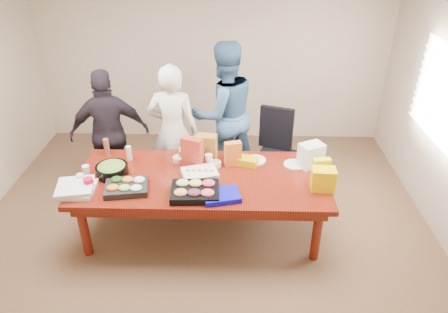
{
  "coord_description": "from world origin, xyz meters",
  "views": [
    {
      "loc": [
        0.36,
        -3.87,
        3.25
      ],
      "look_at": [
        0.25,
        0.1,
        0.96
      ],
      "focal_mm": 33.1,
      "sensor_mm": 36.0,
      "label": 1
    }
  ],
  "objects_px": {
    "office_chair": "(276,155)",
    "person_right": "(224,114)",
    "sheet_cake": "(200,174)",
    "salad_bowl": "(112,170)",
    "person_center": "(173,131)",
    "conference_table": "(203,204)"
  },
  "relations": [
    {
      "from": "office_chair",
      "to": "person_right",
      "type": "relative_size",
      "value": 0.55
    },
    {
      "from": "sheet_cake",
      "to": "salad_bowl",
      "type": "xyz_separation_m",
      "value": [
        -0.99,
        0.0,
        0.02
      ]
    },
    {
      "from": "person_right",
      "to": "salad_bowl",
      "type": "bearing_deg",
      "value": 18.53
    },
    {
      "from": "salad_bowl",
      "to": "office_chair",
      "type": "bearing_deg",
      "value": 24.62
    },
    {
      "from": "person_center",
      "to": "person_right",
      "type": "xyz_separation_m",
      "value": [
        0.64,
        0.37,
        0.09
      ]
    },
    {
      "from": "office_chair",
      "to": "salad_bowl",
      "type": "bearing_deg",
      "value": -136.38
    },
    {
      "from": "person_center",
      "to": "salad_bowl",
      "type": "bearing_deg",
      "value": 59.78
    },
    {
      "from": "person_center",
      "to": "person_right",
      "type": "relative_size",
      "value": 0.91
    },
    {
      "from": "office_chair",
      "to": "sheet_cake",
      "type": "xyz_separation_m",
      "value": [
        -0.94,
        -0.88,
        0.25
      ]
    },
    {
      "from": "person_center",
      "to": "person_right",
      "type": "height_order",
      "value": "person_right"
    },
    {
      "from": "sheet_cake",
      "to": "salad_bowl",
      "type": "distance_m",
      "value": 0.99
    },
    {
      "from": "person_right",
      "to": "sheet_cake",
      "type": "relative_size",
      "value": 5.12
    },
    {
      "from": "conference_table",
      "to": "person_right",
      "type": "height_order",
      "value": "person_right"
    },
    {
      "from": "office_chair",
      "to": "sheet_cake",
      "type": "distance_m",
      "value": 1.31
    },
    {
      "from": "office_chair",
      "to": "person_center",
      "type": "relative_size",
      "value": 0.61
    },
    {
      "from": "office_chair",
      "to": "person_right",
      "type": "bearing_deg",
      "value": 174.45
    },
    {
      "from": "conference_table",
      "to": "person_center",
      "type": "bearing_deg",
      "value": 116.44
    },
    {
      "from": "conference_table",
      "to": "person_center",
      "type": "height_order",
      "value": "person_center"
    },
    {
      "from": "office_chair",
      "to": "sheet_cake",
      "type": "height_order",
      "value": "office_chair"
    },
    {
      "from": "person_center",
      "to": "salad_bowl",
      "type": "relative_size",
      "value": 4.95
    },
    {
      "from": "conference_table",
      "to": "person_right",
      "type": "bearing_deg",
      "value": 80.15
    },
    {
      "from": "office_chair",
      "to": "sheet_cake",
      "type": "bearing_deg",
      "value": -117.79
    }
  ]
}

